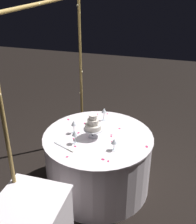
{
  "coord_description": "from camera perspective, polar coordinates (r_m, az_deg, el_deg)",
  "views": [
    {
      "loc": [
        -2.65,
        -0.77,
        2.45
      ],
      "look_at": [
        0.0,
        0.0,
        1.05
      ],
      "focal_mm": 45.01,
      "sensor_mm": 36.0,
      "label": 1
    }
  ],
  "objects": [
    {
      "name": "rose_petal_1",
      "position": [
        3.6,
        -6.07,
        -1.51
      ],
      "size": [
        0.04,
        0.04,
        0.0
      ],
      "primitive_type": "ellipsoid",
      "rotation": [
        0.0,
        0.0,
        0.81
      ],
      "color": "#C61951",
      "rests_on": "main_table"
    },
    {
      "name": "rose_petal_12",
      "position": [
        3.23,
        2.71,
        -5.0
      ],
      "size": [
        0.03,
        0.03,
        0.0
      ],
      "primitive_type": "ellipsoid",
      "rotation": [
        0.0,
        0.0,
        3.45
      ],
      "color": "#C61951",
      "rests_on": "main_table"
    },
    {
      "name": "rose_petal_4",
      "position": [
        3.07,
        -4.67,
        -6.96
      ],
      "size": [
        0.03,
        0.04,
        0.0
      ],
      "primitive_type": "ellipsoid",
      "rotation": [
        0.0,
        0.0,
        1.18
      ],
      "color": "#C61951",
      "rests_on": "main_table"
    },
    {
      "name": "rose_petal_7",
      "position": [
        3.33,
        -1.83,
        -3.89
      ],
      "size": [
        0.04,
        0.03,
        0.0
      ],
      "primitive_type": "ellipsoid",
      "rotation": [
        0.0,
        0.0,
        5.86
      ],
      "color": "#C61951",
      "rests_on": "main_table"
    },
    {
      "name": "rose_petal_9",
      "position": [
        3.5,
        -2.75,
        -2.32
      ],
      "size": [
        0.04,
        0.03,
        0.0
      ],
      "primitive_type": "ellipsoid",
      "rotation": [
        0.0,
        0.0,
        0.55
      ],
      "color": "#C61951",
      "rests_on": "main_table"
    },
    {
      "name": "decorative_arch",
      "position": [
        3.12,
        -9.41,
        7.17
      ],
      "size": [
        1.93,
        0.06,
        2.19
      ],
      "color": "olive",
      "rests_on": "ground"
    },
    {
      "name": "rose_petal_0",
      "position": [
        3.31,
        -3.98,
        -4.22
      ],
      "size": [
        0.04,
        0.04,
        0.0
      ],
      "primitive_type": "ellipsoid",
      "rotation": [
        0.0,
        0.0,
        5.79
      ],
      "color": "#C61951",
      "rests_on": "main_table"
    },
    {
      "name": "wine_glass_0",
      "position": [
        3.06,
        -4.71,
        -4.46
      ],
      "size": [
        0.07,
        0.07,
        0.15
      ],
      "color": "silver",
      "rests_on": "main_table"
    },
    {
      "name": "rose_petal_6",
      "position": [
        2.92,
        -6.31,
        -9.04
      ],
      "size": [
        0.03,
        0.04,
        0.0
      ],
      "primitive_type": "ellipsoid",
      "rotation": [
        0.0,
        0.0,
        5.42
      ],
      "color": "#C61951",
      "rests_on": "main_table"
    },
    {
      "name": "rose_petal_10",
      "position": [
        3.1,
        9.86,
        -6.94
      ],
      "size": [
        0.04,
        0.04,
        0.0
      ],
      "primitive_type": "ellipsoid",
      "rotation": [
        0.0,
        0.0,
        3.41
      ],
      "color": "#C61951",
      "rests_on": "main_table"
    },
    {
      "name": "ground_plane",
      "position": [
        3.69,
        0.0,
        -14.71
      ],
      "size": [
        12.0,
        12.0,
        0.0
      ],
      "primitive_type": "plane",
      "color": "black"
    },
    {
      "name": "wine_glass_2",
      "position": [
        2.96,
        3.3,
        -6.03
      ],
      "size": [
        0.07,
        0.07,
        0.14
      ],
      "color": "silver",
      "rests_on": "main_table"
    },
    {
      "name": "tiered_cake",
      "position": [
        3.15,
        -0.99,
        -2.62
      ],
      "size": [
        0.22,
        0.22,
        0.29
      ],
      "color": "silver",
      "rests_on": "main_table"
    },
    {
      "name": "rose_petal_5",
      "position": [
        3.39,
        4.38,
        -3.37
      ],
      "size": [
        0.02,
        0.03,
        0.0
      ],
      "primitive_type": "ellipsoid",
      "rotation": [
        0.0,
        0.0,
        4.61
      ],
      "color": "#C61951",
      "rests_on": "main_table"
    },
    {
      "name": "rose_petal_2",
      "position": [
        3.73,
        1.93,
        -0.34
      ],
      "size": [
        0.03,
        0.03,
        0.0
      ],
      "primitive_type": "ellipsoid",
      "rotation": [
        0.0,
        0.0,
        5.74
      ],
      "color": "#C61951",
      "rests_on": "main_table"
    },
    {
      "name": "rose_petal_11",
      "position": [
        3.14,
        2.87,
        -6.01
      ],
      "size": [
        0.02,
        0.03,
        0.0
      ],
      "primitive_type": "ellipsoid",
      "rotation": [
        0.0,
        0.0,
        1.33
      ],
      "color": "#C61951",
      "rests_on": "main_table"
    },
    {
      "name": "rose_petal_13",
      "position": [
        2.85,
        2.08,
        -9.96
      ],
      "size": [
        0.03,
        0.02,
        0.0
      ],
      "primitive_type": "ellipsoid",
      "rotation": [
        0.0,
        0.0,
        0.13
      ],
      "color": "#C61951",
      "rests_on": "main_table"
    },
    {
      "name": "wine_glass_1",
      "position": [
        3.51,
        1.23,
        0.23
      ],
      "size": [
        0.06,
        0.06,
        0.17
      ],
      "color": "silver",
      "rests_on": "main_table"
    },
    {
      "name": "rose_petal_14",
      "position": [
        2.87,
        0.99,
        -9.59
      ],
      "size": [
        0.03,
        0.04,
        0.0
      ],
      "primitive_type": "ellipsoid",
      "rotation": [
        0.0,
        0.0,
        1.42
      ],
      "color": "#C61951",
      "rests_on": "main_table"
    },
    {
      "name": "rose_petal_8",
      "position": [
        3.2,
        -4.98,
        -5.43
      ],
      "size": [
        0.03,
        0.03,
        0.0
      ],
      "primitive_type": "ellipsoid",
      "rotation": [
        0.0,
        0.0,
        3.87
      ],
      "color": "#C61951",
      "rests_on": "main_table"
    },
    {
      "name": "wine_glass_3",
      "position": [
        3.25,
        -4.95,
        -2.41
      ],
      "size": [
        0.06,
        0.06,
        0.16
      ],
      "color": "silver",
      "rests_on": "main_table"
    },
    {
      "name": "cake_knife",
      "position": [
        3.06,
        -6.72,
        -7.16
      ],
      "size": [
        0.14,
        0.28,
        0.01
      ],
      "color": "silver",
      "rests_on": "main_table"
    },
    {
      "name": "main_table",
      "position": [
        3.45,
        0.0,
        -10.11
      ],
      "size": [
        1.28,
        1.28,
        0.74
      ],
      "color": "white",
      "rests_on": "ground"
    },
    {
      "name": "rose_petal_15",
      "position": [
        3.71,
        -0.25,
        -0.45
      ],
      "size": [
        0.04,
        0.05,
        0.0
      ],
      "primitive_type": "ellipsoid",
      "rotation": [
        0.0,
        0.0,
        1.98
      ],
      "color": "#C61951",
      "rests_on": "main_table"
    },
    {
      "name": "rose_petal_3",
      "position": [
        3.26,
        2.73,
        -4.66
      ],
      "size": [
        0.02,
        0.03,
        0.0
      ],
      "primitive_type": "ellipsoid",
      "rotation": [
        0.0,
        0.0,
        4.89
      ],
      "color": "#C61951",
      "rests_on": "main_table"
    }
  ]
}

